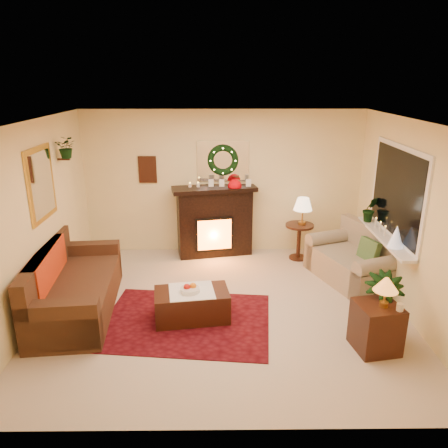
{
  "coord_description": "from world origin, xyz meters",
  "views": [
    {
      "loc": [
        -0.06,
        -5.49,
        3.12
      ],
      "look_at": [
        0.0,
        0.35,
        1.15
      ],
      "focal_mm": 35.0,
      "sensor_mm": 36.0,
      "label": 1
    }
  ],
  "objects_px": {
    "sofa": "(77,283)",
    "loveseat": "(353,256)",
    "side_table_round": "(299,242)",
    "coffee_table": "(192,305)",
    "end_table_square": "(376,329)",
    "fireplace": "(215,226)"
  },
  "relations": [
    {
      "from": "sofa",
      "to": "loveseat",
      "type": "distance_m",
      "value": 4.2
    },
    {
      "from": "sofa",
      "to": "side_table_round",
      "type": "xyz_separation_m",
      "value": [
        3.39,
        1.82,
        -0.11
      ]
    },
    {
      "from": "coffee_table",
      "to": "sofa",
      "type": "bearing_deg",
      "value": 162.95
    },
    {
      "from": "side_table_round",
      "to": "end_table_square",
      "type": "bearing_deg",
      "value": -80.87
    },
    {
      "from": "sofa",
      "to": "coffee_table",
      "type": "distance_m",
      "value": 1.63
    },
    {
      "from": "sofa",
      "to": "fireplace",
      "type": "relative_size",
      "value": 1.62
    },
    {
      "from": "sofa",
      "to": "fireplace",
      "type": "bearing_deg",
      "value": 42.23
    },
    {
      "from": "side_table_round",
      "to": "sofa",
      "type": "bearing_deg",
      "value": -151.77
    },
    {
      "from": "coffee_table",
      "to": "end_table_square",
      "type": "bearing_deg",
      "value": -26.04
    },
    {
      "from": "fireplace",
      "to": "end_table_square",
      "type": "distance_m",
      "value": 3.61
    },
    {
      "from": "sofa",
      "to": "side_table_round",
      "type": "relative_size",
      "value": 3.28
    },
    {
      "from": "fireplace",
      "to": "end_table_square",
      "type": "height_order",
      "value": "fireplace"
    },
    {
      "from": "sofa",
      "to": "fireplace",
      "type": "xyz_separation_m",
      "value": [
        1.88,
        2.07,
        0.12
      ]
    },
    {
      "from": "sofa",
      "to": "side_table_round",
      "type": "height_order",
      "value": "sofa"
    },
    {
      "from": "fireplace",
      "to": "side_table_round",
      "type": "distance_m",
      "value": 1.55
    },
    {
      "from": "end_table_square",
      "to": "coffee_table",
      "type": "xyz_separation_m",
      "value": [
        -2.24,
        0.71,
        -0.06
      ]
    },
    {
      "from": "fireplace",
      "to": "side_table_round",
      "type": "xyz_separation_m",
      "value": [
        1.51,
        -0.24,
        -0.23
      ]
    },
    {
      "from": "sofa",
      "to": "loveseat",
      "type": "bearing_deg",
      "value": 7.21
    },
    {
      "from": "fireplace",
      "to": "coffee_table",
      "type": "xyz_separation_m",
      "value": [
        -0.28,
        -2.31,
        -0.34
      ]
    },
    {
      "from": "loveseat",
      "to": "fireplace",
      "type": "bearing_deg",
      "value": 131.61
    },
    {
      "from": "sofa",
      "to": "loveseat",
      "type": "xyz_separation_m",
      "value": [
        4.1,
        0.92,
        -0.01
      ]
    },
    {
      "from": "coffee_table",
      "to": "loveseat",
      "type": "bearing_deg",
      "value": 16.5
    }
  ]
}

